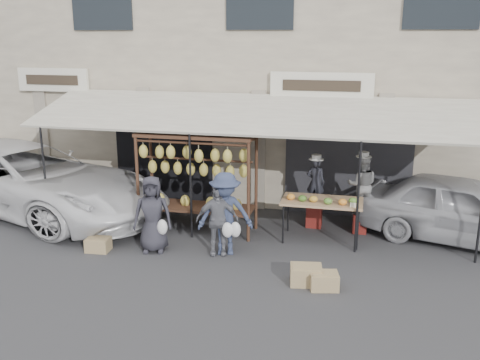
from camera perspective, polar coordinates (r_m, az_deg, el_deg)
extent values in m
plane|color=#2D2D30|center=(10.54, -1.92, -8.79)|extent=(90.00, 90.00, 0.00)
cube|color=#C2B59A|center=(16.00, 4.26, 12.37)|extent=(24.00, 6.00, 7.00)
cube|color=#232328|center=(13.10, 11.43, 1.51)|extent=(3.00, 0.10, 2.50)
cube|color=black|center=(14.04, -8.10, 2.58)|extent=(2.60, 0.10, 2.50)
cube|color=silver|center=(12.77, 8.68, 9.95)|extent=(2.40, 0.10, 0.60)
cube|color=silver|center=(15.07, -19.32, 10.06)|extent=(2.00, 0.10, 0.60)
cube|color=beige|center=(11.98, 0.89, 7.13)|extent=(10.00, 2.34, 0.63)
cylinder|color=black|center=(12.99, -20.09, 0.30)|extent=(0.05, 0.05, 2.30)
cylinder|color=black|center=(11.46, -5.28, -0.73)|extent=(0.05, 0.05, 2.30)
cylinder|color=black|center=(10.89, 12.47, -1.89)|extent=(0.05, 0.05, 2.30)
cylinder|color=black|center=(11.98, -10.85, -0.49)|extent=(0.07, 0.07, 2.20)
cylinder|color=black|center=(11.20, 0.90, -1.31)|extent=(0.07, 0.07, 2.20)
cylinder|color=black|center=(12.68, -9.39, 0.46)|extent=(0.07, 0.07, 2.20)
cylinder|color=black|center=(11.96, 1.74, -0.24)|extent=(0.07, 0.07, 2.20)
cube|color=black|center=(11.65, -4.68, 4.85)|extent=(2.60, 0.90, 0.07)
cylinder|color=black|center=(11.34, -5.21, 3.94)|extent=(2.50, 0.05, 0.05)
cylinder|color=black|center=(12.00, -4.15, 4.58)|extent=(2.50, 0.05, 0.05)
cylinder|color=black|center=(11.76, -4.62, 2.21)|extent=(2.50, 0.05, 0.05)
cube|color=black|center=(12.05, -4.51, -2.89)|extent=(2.50, 0.80, 0.05)
ellipsoid|color=#C1B34F|center=(11.78, -10.27, 3.03)|extent=(0.20, 0.18, 0.30)
ellipsoid|color=#C1B34F|center=(11.80, -8.57, 2.98)|extent=(0.20, 0.18, 0.30)
ellipsoid|color=#C1B34F|center=(11.54, -7.41, 2.96)|extent=(0.20, 0.18, 0.30)
ellipsoid|color=#C1B34F|center=(11.58, -5.69, 2.98)|extent=(0.20, 0.18, 0.30)
ellipsoid|color=#C1B34F|center=(11.35, -4.42, 2.57)|extent=(0.20, 0.18, 0.30)
ellipsoid|color=#C1B34F|center=(11.40, -2.69, 2.64)|extent=(0.20, 0.18, 0.30)
ellipsoid|color=#C1B34F|center=(11.17, -1.35, 2.55)|extent=(0.20, 0.18, 0.30)
ellipsoid|color=#C1B34F|center=(11.24, 0.39, 2.64)|extent=(0.20, 0.18, 0.30)
ellipsoid|color=#C1B34F|center=(12.17, -9.31, 1.43)|extent=(0.20, 0.18, 0.30)
ellipsoid|color=#C1B34F|center=(12.06, -7.99, 1.41)|extent=(0.20, 0.18, 0.30)
ellipsoid|color=#C1B34F|center=(11.95, -6.65, 1.27)|extent=(0.20, 0.18, 0.30)
ellipsoid|color=#C1B34F|center=(11.86, -5.29, 1.18)|extent=(0.20, 0.18, 0.30)
ellipsoid|color=#C1B34F|center=(11.77, -3.90, 1.09)|extent=(0.20, 0.18, 0.30)
ellipsoid|color=#C1B34F|center=(11.68, -2.50, 1.00)|extent=(0.20, 0.18, 0.30)
ellipsoid|color=#C1B34F|center=(11.61, -1.07, 0.87)|extent=(0.20, 0.18, 0.30)
ellipsoid|color=#C1B34F|center=(11.53, 0.37, 0.97)|extent=(0.20, 0.18, 0.30)
cube|color=tan|center=(11.47, 8.76, -2.26)|extent=(1.70, 0.90, 0.05)
cylinder|color=black|center=(11.35, 4.62, -4.72)|extent=(0.04, 0.04, 0.85)
cylinder|color=black|center=(11.24, 12.43, -5.25)|extent=(0.04, 0.04, 0.85)
cylinder|color=black|center=(12.04, 5.17, -3.55)|extent=(0.04, 0.04, 0.85)
cylinder|color=black|center=(11.94, 12.52, -4.03)|extent=(0.04, 0.04, 0.85)
ellipsoid|color=orange|center=(11.38, 5.44, -1.79)|extent=(0.18, 0.14, 0.14)
ellipsoid|color=#477226|center=(11.30, 6.67, -1.95)|extent=(0.18, 0.14, 0.14)
ellipsoid|color=gold|center=(11.28, 7.84, -2.02)|extent=(0.18, 0.14, 0.14)
ellipsoid|color=#598C33|center=(11.18, 9.37, -2.24)|extent=(0.18, 0.14, 0.14)
ellipsoid|color=orange|center=(11.19, 10.91, -2.31)|extent=(0.18, 0.14, 0.14)
ellipsoid|color=#598C33|center=(11.30, 11.95, -2.18)|extent=(0.18, 0.14, 0.14)
imported|color=#23242D|center=(12.23, 8.05, -0.25)|extent=(0.45, 0.32, 1.14)
imported|color=slate|center=(12.03, 12.89, -0.52)|extent=(0.68, 0.55, 1.34)
imported|color=#2D2C35|center=(10.95, -9.32, -3.62)|extent=(0.87, 0.68, 1.58)
imported|color=slate|center=(10.68, -2.44, -4.29)|extent=(0.91, 0.57, 1.44)
imported|color=#313B59|center=(10.65, -1.59, -3.62)|extent=(1.22, 0.90, 1.69)
cube|color=maroon|center=(12.47, 7.92, -3.85)|extent=(0.43, 0.43, 0.49)
cube|color=maroon|center=(12.29, 12.65, -4.50)|extent=(0.37, 0.37, 0.43)
cube|color=tan|center=(9.71, 7.05, -10.02)|extent=(0.61, 0.50, 0.33)
cube|color=tan|center=(9.59, 8.96, -10.58)|extent=(0.55, 0.47, 0.29)
cube|color=tan|center=(11.39, -14.88, -6.67)|extent=(0.49, 0.39, 0.28)
imported|color=white|center=(14.56, -22.38, 1.87)|extent=(6.37, 4.44, 2.42)
imported|color=#B0B0B6|center=(12.25, 22.63, -2.92)|extent=(4.54, 2.84, 1.44)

